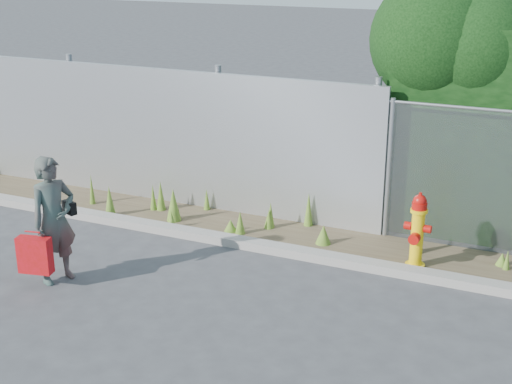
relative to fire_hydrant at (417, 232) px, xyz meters
The scene contains 8 objects.
ground 2.74m from the fire_hydrant, 128.79° to the right, with size 80.00×80.00×0.00m, color #3C3C3F.
curb 1.77m from the fire_hydrant, behind, with size 16.00×0.22×0.12m, color gray.
weed_strip 1.93m from the fire_hydrant, 169.40° to the left, with size 16.00×1.32×0.53m.
corrugated_fence 5.05m from the fire_hydrant, 169.52° to the left, with size 8.50×0.21×2.30m.
fire_hydrant is the anchor object (origin of this frame).
woman 4.62m from the fire_hydrant, 151.64° to the right, with size 0.59×0.39×1.63m, color #116B5F.
red_tote_bag 4.84m from the fire_hydrant, 149.20° to the right, with size 0.42×0.15×0.55m.
black_shoulder_bag 4.45m from the fire_hydrant, 153.19° to the right, with size 0.21×0.09×0.16m.
Camera 1 is at (3.25, -6.56, 4.05)m, focal length 50.00 mm.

